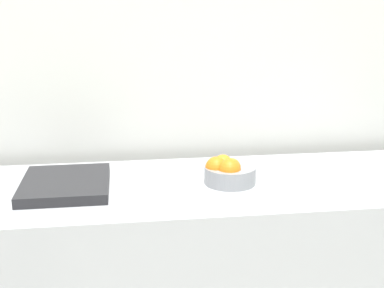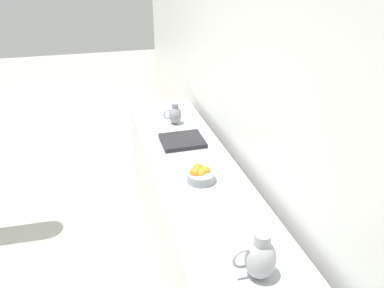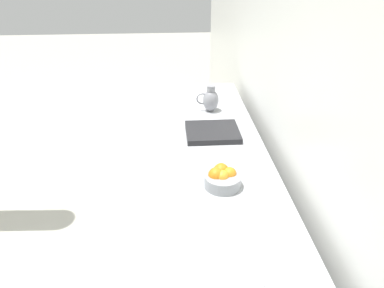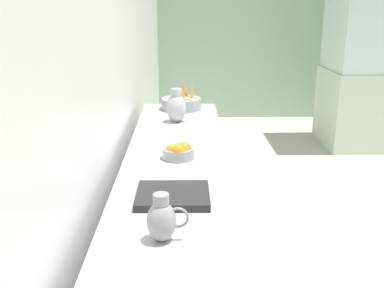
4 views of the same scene
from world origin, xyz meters
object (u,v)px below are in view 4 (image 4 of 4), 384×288
Objects in this scene: orange_bowl at (179,152)px; metal_pitcher_tall at (177,107)px; metal_pitcher_short at (162,220)px; glass_block_booth at (381,53)px; vegetable_colander at (181,103)px.

metal_pitcher_tall reaches higher than orange_bowl.
glass_block_booth is (2.48, 4.17, 0.17)m from metal_pitcher_short.
orange_bowl is 0.97m from metal_pitcher_short.
glass_block_booth reaches higher than vegetable_colander.
metal_pitcher_short reaches higher than orange_bowl.
orange_bowl is at bearing -88.10° from metal_pitcher_tall.
metal_pitcher_tall is (-0.03, 0.86, 0.07)m from orange_bowl.
metal_pitcher_tall is 3.40m from glass_block_booth.
glass_block_booth is at bearing 59.28° from metal_pitcher_short.
orange_bowl is 0.87m from metal_pitcher_tall.
glass_block_booth is (2.43, 3.21, 0.21)m from orange_bowl.
metal_pitcher_tall is 1.31× the size of metal_pitcher_short.
vegetable_colander is 1.77× the size of orange_bowl.
metal_pitcher_short is (-0.05, -0.97, 0.04)m from orange_bowl.
metal_pitcher_short is at bearing -91.24° from vegetable_colander.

